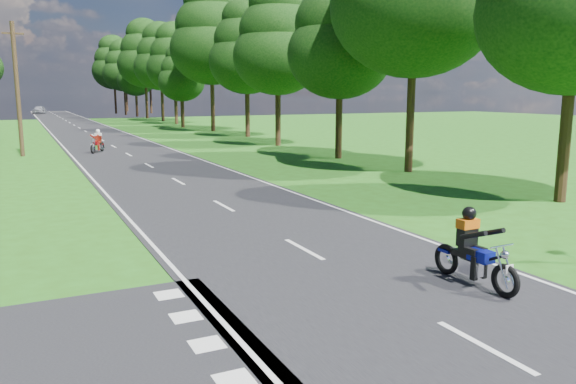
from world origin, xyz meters
TOP-DOWN VIEW (x-y plane):
  - ground at (0.00, 0.00)m, footprint 160.00×160.00m
  - main_road at (0.00, 50.00)m, footprint 7.00×140.00m
  - road_markings at (-0.14, 48.13)m, footprint 7.40×140.00m
  - treeline at (1.43, 60.06)m, footprint 40.00×115.35m
  - telegraph_pole at (-6.00, 28.00)m, footprint 1.20×0.26m
  - rider_near_blue at (1.88, -1.81)m, footprint 0.69×1.91m
  - rider_far_red at (-1.58, 28.11)m, footprint 1.40×1.87m
  - distant_car at (-2.27, 103.33)m, footprint 2.79×4.67m

SIDE VIEW (x-z plane):
  - ground at x=0.00m, z-range 0.00..0.00m
  - main_road at x=0.00m, z-range 0.00..0.02m
  - road_markings at x=-0.14m, z-range 0.02..0.03m
  - distant_car at x=-2.27m, z-range 0.02..1.51m
  - rider_far_red at x=-1.58m, z-range 0.02..1.52m
  - rider_near_blue at x=1.88m, z-range 0.02..1.60m
  - telegraph_pole at x=-6.00m, z-range 0.07..8.07m
  - treeline at x=1.43m, z-range 0.86..15.65m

